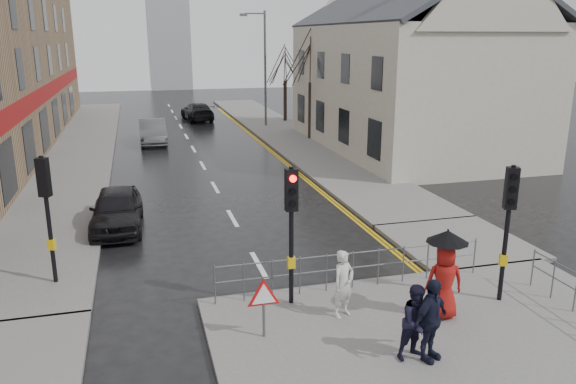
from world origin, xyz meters
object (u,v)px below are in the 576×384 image
pedestrian_a (343,284)px  car_parked (117,209)px  car_mid (153,132)px  pedestrian_d (431,320)px  pedestrian_with_umbrella (445,271)px  pedestrian_b (417,322)px

pedestrian_a → car_parked: (-5.18, 8.15, -0.23)m
car_parked → car_mid: (1.81, 16.04, 0.03)m
pedestrian_d → car_mid: (-4.38, 26.38, -0.27)m
pedestrian_with_umbrella → car_mid: 25.48m
pedestrian_b → pedestrian_d: size_ratio=0.91×
pedestrian_with_umbrella → pedestrian_d: pedestrian_with_umbrella is taller
pedestrian_with_umbrella → pedestrian_d: bearing=-127.9°
pedestrian_with_umbrella → car_mid: bearing=102.6°
pedestrian_a → car_mid: 24.42m
car_parked → pedestrian_b: bearing=-57.4°
pedestrian_with_umbrella → pedestrian_d: 1.94m
pedestrian_b → car_mid: bearing=87.6°
pedestrian_d → car_mid: size_ratio=0.39×
pedestrian_a → car_parked: size_ratio=0.39×
pedestrian_d → car_mid: pedestrian_d is taller
pedestrian_d → car_parked: pedestrian_d is taller
pedestrian_b → pedestrian_with_umbrella: pedestrian_with_umbrella is taller
pedestrian_a → pedestrian_d: 2.41m
pedestrian_with_umbrella → pedestrian_a: bearing=163.0°
pedestrian_a → pedestrian_d: bearing=-89.5°
pedestrian_a → car_parked: bearing=98.2°
pedestrian_a → pedestrian_with_umbrella: size_ratio=0.75×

